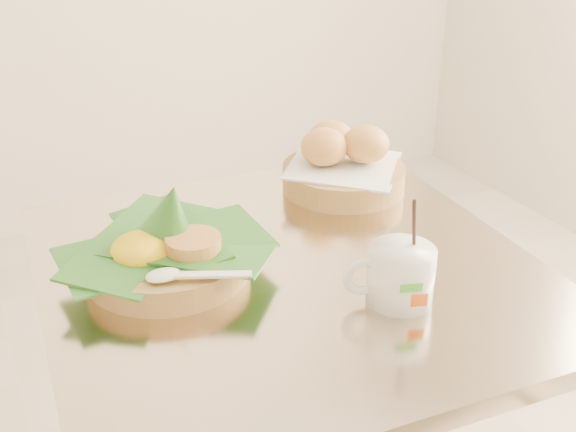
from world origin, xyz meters
name	(u,v)px	position (x,y,z in m)	size (l,w,h in m)	color
cafe_table	(289,386)	(0.16, 0.00, 0.53)	(0.74, 0.74, 0.75)	gray
rice_basket	(166,249)	(-0.01, 0.06, 0.79)	(0.29, 0.29, 0.15)	#A98748
bread_basket	(342,164)	(0.37, 0.21, 0.80)	(0.26, 0.26, 0.11)	#A98748
coffee_mug	(399,273)	(0.25, -0.14, 0.79)	(0.12, 0.10, 0.15)	white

